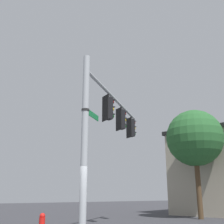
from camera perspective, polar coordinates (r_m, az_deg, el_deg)
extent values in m
cylinder|color=#ADB2B7|center=(10.30, -5.55, -5.96)|extent=(0.25, 0.25, 6.76)
cylinder|color=#ADB2B7|center=(14.54, 0.82, 2.34)|extent=(5.21, 5.98, 0.14)
cylinder|color=black|center=(13.38, -0.72, 3.24)|extent=(0.08, 0.08, 0.18)
cube|color=black|center=(13.20, -0.73, 0.72)|extent=(0.36, 0.30, 1.05)
sphere|color=#590F0F|center=(13.39, -0.03, 2.03)|extent=(0.22, 0.22, 0.22)
cube|color=black|center=(13.43, 0.05, 2.42)|extent=(0.24, 0.20, 0.03)
sphere|color=yellow|center=(13.29, -0.03, 0.60)|extent=(0.22, 0.22, 0.22)
cube|color=black|center=(13.33, 0.05, 0.99)|extent=(0.24, 0.20, 0.03)
sphere|color=#0F4C19|center=(13.19, -0.03, -0.86)|extent=(0.22, 0.22, 0.22)
cube|color=black|center=(13.23, 0.05, -0.46)|extent=(0.24, 0.20, 0.03)
cube|color=black|center=(13.11, -1.37, 0.83)|extent=(0.54, 0.03, 1.22)
cylinder|color=black|center=(15.36, 1.87, 0.70)|extent=(0.08, 0.08, 0.18)
cube|color=black|center=(15.20, 1.89, -1.53)|extent=(0.36, 0.30, 1.05)
sphere|color=#590F0F|center=(15.39, 2.47, -0.35)|extent=(0.22, 0.22, 0.22)
cube|color=black|center=(15.43, 2.53, -0.01)|extent=(0.24, 0.20, 0.03)
sphere|color=yellow|center=(15.30, 2.48, -1.62)|extent=(0.22, 0.22, 0.22)
cube|color=black|center=(15.33, 2.54, -1.27)|extent=(0.24, 0.20, 0.03)
sphere|color=#0F4C19|center=(15.22, 2.50, -2.89)|extent=(0.22, 0.22, 0.22)
cube|color=black|center=(15.25, 2.56, -2.54)|extent=(0.24, 0.20, 0.03)
cube|color=black|center=(15.11, 1.35, -1.44)|extent=(0.54, 0.03, 1.22)
cylinder|color=black|center=(17.39, 3.86, -1.26)|extent=(0.08, 0.08, 0.18)
cube|color=black|center=(17.24, 3.90, -3.24)|extent=(0.36, 0.30, 1.05)
sphere|color=#590F0F|center=(17.43, 4.39, -2.19)|extent=(0.22, 0.22, 0.22)
cube|color=black|center=(17.46, 4.44, -1.88)|extent=(0.24, 0.20, 0.03)
sphere|color=yellow|center=(17.35, 4.41, -3.31)|extent=(0.22, 0.22, 0.22)
cube|color=black|center=(17.38, 4.46, -3.00)|extent=(0.24, 0.20, 0.03)
sphere|color=#0F4C19|center=(17.28, 4.44, -4.44)|extent=(0.22, 0.22, 0.22)
cube|color=black|center=(17.31, 4.48, -4.13)|extent=(0.24, 0.20, 0.03)
cube|color=black|center=(17.15, 3.43, -3.18)|extent=(0.54, 0.03, 1.22)
cube|color=#147238|center=(11.23, -3.89, -0.63)|extent=(0.81, 0.92, 0.22)
cube|color=white|center=(11.22, -3.94, -0.62)|extent=(0.79, 0.91, 0.04)
cylinder|color=#262626|center=(10.57, -5.37, 0.38)|extent=(0.29, 0.29, 0.08)
cylinder|color=#4C3823|center=(19.88, 17.03, -14.32)|extent=(0.33, 0.33, 3.88)
sphere|color=#28602D|center=(20.21, 16.28, -5.01)|extent=(3.83, 3.83, 3.83)
sphere|color=red|center=(12.46, -13.84, -19.65)|extent=(0.23, 0.23, 0.23)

